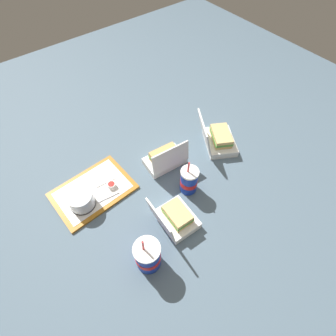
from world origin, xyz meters
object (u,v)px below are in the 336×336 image
object	(u,v)px
clamshell_sandwich_right	(165,159)
soda_cup_front	(189,181)
clamshell_sandwich_center	(218,139)
soda_cup_right	(148,256)
food_tray	(93,191)
ketchup_cup	(112,185)
cake_container	(81,200)
plastic_fork	(108,197)
clamshell_sandwich_left	(175,218)

from	to	relation	value
clamshell_sandwich_right	soda_cup_front	size ratio (longest dim) A/B	1.06
clamshell_sandwich_center	soda_cup_right	distance (m)	0.73
clamshell_sandwich_center	food_tray	bearing A→B (deg)	-12.29
ketchup_cup	soda_cup_right	world-z (taller)	soda_cup_right
food_tray	cake_container	world-z (taller)	cake_container
plastic_fork	ketchup_cup	bearing A→B (deg)	-131.64
clamshell_sandwich_left	soda_cup_front	size ratio (longest dim) A/B	0.90
plastic_fork	soda_cup_front	size ratio (longest dim) A/B	0.54
ketchup_cup	soda_cup_front	xyz separation A→B (m)	(-0.29, 0.23, 0.04)
clamshell_sandwich_center	cake_container	bearing A→B (deg)	-8.08
clamshell_sandwich_left	soda_cup_front	distance (m)	0.19
plastic_fork	clamshell_sandwich_center	world-z (taller)	clamshell_sandwich_center
ketchup_cup	clamshell_sandwich_left	world-z (taller)	clamshell_sandwich_left
soda_cup_front	ketchup_cup	bearing A→B (deg)	-38.26
ketchup_cup	clamshell_sandwich_center	size ratio (longest dim) A/B	0.15
food_tray	soda_cup_front	world-z (taller)	soda_cup_front
cake_container	soda_cup_right	xyz separation A→B (m)	(-0.09, 0.40, 0.03)
food_tray	clamshell_sandwich_left	distance (m)	0.43
ketchup_cup	clamshell_sandwich_center	distance (m)	0.62
plastic_fork	clamshell_sandwich_left	xyz separation A→B (m)	(-0.18, 0.29, 0.03)
plastic_fork	soda_cup_right	size ratio (longest dim) A/B	0.51
clamshell_sandwich_right	soda_cup_front	xyz separation A→B (m)	(0.01, 0.19, 0.03)
food_tray	soda_cup_right	distance (m)	0.45
plastic_fork	clamshell_sandwich_center	bearing A→B (deg)	-179.11
cake_container	clamshell_sandwich_left	xyz separation A→B (m)	(-0.29, 0.33, -0.00)
cake_container	clamshell_sandwich_center	xyz separation A→B (m)	(-0.76, 0.11, -0.00)
clamshell_sandwich_left	soda_cup_front	bearing A→B (deg)	-148.12
food_tray	clamshell_sandwich_right	bearing A→B (deg)	168.11
food_tray	clamshell_sandwich_right	distance (m)	0.39
soda_cup_right	cake_container	bearing A→B (deg)	-77.29
cake_container	soda_cup_right	world-z (taller)	soda_cup_right
ketchup_cup	clamshell_sandwich_right	world-z (taller)	clamshell_sandwich_right
plastic_fork	clamshell_sandwich_center	xyz separation A→B (m)	(-0.65, 0.07, 0.03)
cake_container	soda_cup_front	bearing A→B (deg)	152.95
clamshell_sandwich_right	soda_cup_right	xyz separation A→B (m)	(0.36, 0.36, 0.03)
cake_container	clamshell_sandwich_left	distance (m)	0.44
cake_container	ketchup_cup	world-z (taller)	cake_container
cake_container	plastic_fork	size ratio (longest dim) A/B	1.06
ketchup_cup	clamshell_sandwich_left	xyz separation A→B (m)	(-0.13, 0.33, 0.02)
soda_cup_right	food_tray	bearing A→B (deg)	-87.48
ketchup_cup	soda_cup_front	world-z (taller)	soda_cup_front
ketchup_cup	plastic_fork	bearing A→B (deg)	41.30
clamshell_sandwich_right	clamshell_sandwich_left	world-z (taller)	clamshell_sandwich_left
cake_container	soda_cup_front	distance (m)	0.50
food_tray	cake_container	distance (m)	0.09
soda_cup_right	soda_cup_front	distance (m)	0.40
clamshell_sandwich_left	cake_container	bearing A→B (deg)	-48.96
food_tray	plastic_fork	world-z (taller)	plastic_fork
ketchup_cup	clamshell_sandwich_center	xyz separation A→B (m)	(-0.61, 0.11, 0.02)
clamshell_sandwich_right	clamshell_sandwich_left	distance (m)	0.33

